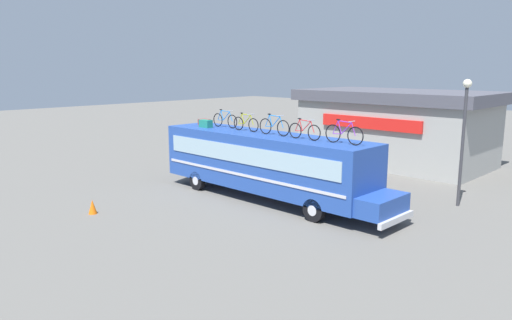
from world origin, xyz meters
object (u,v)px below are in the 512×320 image
(rooftop_bicycle_3, at_px, (274,126))
(traffic_cone, at_px, (93,207))
(luggage_bag_1, at_px, (204,122))
(rooftop_bicycle_5, at_px, (344,134))
(rooftop_bicycle_4, at_px, (304,131))
(bus, at_px, (266,162))
(street_lamp, at_px, (464,126))
(rooftop_bicycle_1, at_px, (225,120))
(luggage_bag_2, at_px, (206,124))
(rooftop_bicycle_2, at_px, (246,123))

(rooftop_bicycle_3, xyz_separation_m, traffic_cone, (-4.19, -6.80, -3.20))
(luggage_bag_1, height_order, rooftop_bicycle_5, rooftop_bicycle_5)
(rooftop_bicycle_4, relative_size, rooftop_bicycle_5, 0.93)
(bus, bearing_deg, rooftop_bicycle_5, -0.06)
(bus, distance_m, street_lamp, 8.86)
(rooftop_bicycle_1, height_order, rooftop_bicycle_4, rooftop_bicycle_1)
(rooftop_bicycle_5, bearing_deg, street_lamp, 62.69)
(rooftop_bicycle_3, distance_m, rooftop_bicycle_4, 1.82)
(rooftop_bicycle_3, distance_m, rooftop_bicycle_5, 3.71)
(rooftop_bicycle_1, xyz_separation_m, rooftop_bicycle_3, (3.76, -0.40, 0.02))
(rooftop_bicycle_3, distance_m, traffic_cone, 8.60)
(luggage_bag_1, height_order, rooftop_bicycle_3, rooftop_bicycle_3)
(luggage_bag_1, distance_m, luggage_bag_2, 1.11)
(rooftop_bicycle_2, height_order, rooftop_bicycle_4, rooftop_bicycle_4)
(bus, relative_size, rooftop_bicycle_1, 7.10)
(rooftop_bicycle_5, bearing_deg, traffic_cone, -139.01)
(luggage_bag_1, relative_size, traffic_cone, 0.85)
(bus, relative_size, rooftop_bicycle_3, 7.01)
(bus, height_order, luggage_bag_1, luggage_bag_1)
(bus, relative_size, traffic_cone, 20.86)
(rooftop_bicycle_4, bearing_deg, rooftop_bicycle_1, 174.96)
(rooftop_bicycle_1, relative_size, rooftop_bicycle_2, 1.06)
(rooftop_bicycle_1, bearing_deg, traffic_cone, -93.40)
(traffic_cone, distance_m, street_lamp, 16.38)
(luggage_bag_2, xyz_separation_m, traffic_cone, (0.27, -6.50, -2.99))
(luggage_bag_2, relative_size, rooftop_bicycle_1, 0.39)
(rooftop_bicycle_4, bearing_deg, rooftop_bicycle_5, 4.46)
(rooftop_bicycle_1, relative_size, rooftop_bicycle_3, 0.99)
(rooftop_bicycle_3, xyz_separation_m, rooftop_bicycle_4, (1.82, -0.09, -0.03))
(street_lamp, bearing_deg, rooftop_bicycle_3, -140.53)
(rooftop_bicycle_2, relative_size, rooftop_bicycle_3, 0.93)
(luggage_bag_1, bearing_deg, rooftop_bicycle_4, -3.53)
(rooftop_bicycle_2, distance_m, rooftop_bicycle_4, 3.78)
(rooftop_bicycle_3, bearing_deg, rooftop_bicycle_4, -2.78)
(luggage_bag_2, bearing_deg, rooftop_bicycle_5, 2.49)
(rooftop_bicycle_4, relative_size, traffic_cone, 2.78)
(bus, height_order, rooftop_bicycle_5, rooftop_bicycle_5)
(luggage_bag_1, bearing_deg, rooftop_bicycle_2, -3.89)
(luggage_bag_2, relative_size, rooftop_bicycle_5, 0.39)
(rooftop_bicycle_2, bearing_deg, rooftop_bicycle_5, -0.64)
(traffic_cone, bearing_deg, rooftop_bicycle_3, 58.37)
(rooftop_bicycle_1, bearing_deg, rooftop_bicycle_2, -8.85)
(luggage_bag_2, relative_size, rooftop_bicycle_4, 0.41)
(luggage_bag_2, bearing_deg, rooftop_bicycle_1, 45.27)
(rooftop_bicycle_4, distance_m, rooftop_bicycle_5, 1.89)
(rooftop_bicycle_1, height_order, street_lamp, street_lamp)
(luggage_bag_1, xyz_separation_m, rooftop_bicycle_4, (7.17, -0.44, 0.22))
(rooftop_bicycle_3, bearing_deg, traffic_cone, -121.63)
(bus, xyz_separation_m, traffic_cone, (-3.64, -6.86, -1.49))
(luggage_bag_1, bearing_deg, rooftop_bicycle_3, -3.78)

